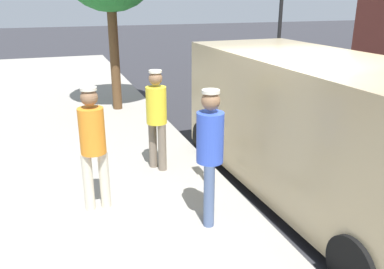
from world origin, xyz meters
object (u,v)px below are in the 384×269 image
at_px(pedestrian_in_yellow, 157,114).
at_px(parked_van, 315,124).
at_px(pedestrian_in_orange, 93,141).
at_px(parking_meter_near, 211,124).
at_px(pedestrian_in_blue, 210,149).

distance_m(pedestrian_in_yellow, parked_van, 2.52).
distance_m(pedestrian_in_yellow, pedestrian_in_orange, 1.55).
bearing_deg(pedestrian_in_yellow, pedestrian_in_orange, 42.43).
distance_m(parking_meter_near, pedestrian_in_orange, 1.73).
height_order(parking_meter_near, pedestrian_in_orange, pedestrian_in_orange).
relative_size(pedestrian_in_orange, parked_van, 0.33).
relative_size(pedestrian_in_blue, pedestrian_in_orange, 1.03).
relative_size(parking_meter_near, parked_van, 0.29).
bearing_deg(parked_van, pedestrian_in_orange, -6.49).
relative_size(pedestrian_in_yellow, pedestrian_in_blue, 0.96).
height_order(pedestrian_in_orange, parked_van, parked_van).
height_order(parking_meter_near, parked_van, parked_van).
bearing_deg(pedestrian_in_blue, pedestrian_in_orange, -32.13).
relative_size(pedestrian_in_blue, parked_van, 0.34).
relative_size(parking_meter_near, pedestrian_in_orange, 0.88).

